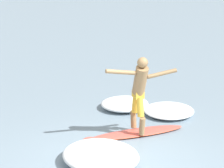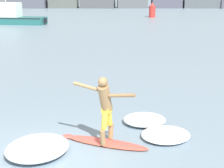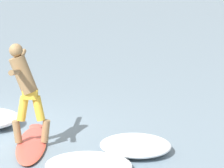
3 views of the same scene
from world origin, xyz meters
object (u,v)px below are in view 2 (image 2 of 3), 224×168
surfboard (105,142)px  surfer (105,104)px  fishing_boat_near_jetty (7,17)px  channel_marker_buoy (152,11)px

surfboard → surfer: bearing=-88.1°
surfboard → surfer: surfer is taller
fishing_boat_near_jetty → channel_marker_buoy: 18.47m
surfboard → channel_marker_buoy: bearing=82.7°
surfboard → channel_marker_buoy: (5.10, 39.84, 0.81)m
fishing_boat_near_jetty → channel_marker_buoy: bearing=27.9°
surfer → fishing_boat_near_jetty: fishing_boat_near_jetty is taller
surfboard → surfer: (0.00, -0.10, 1.07)m
surfer → channel_marker_buoy: 40.27m
channel_marker_buoy → fishing_boat_near_jetty: bearing=-152.1°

